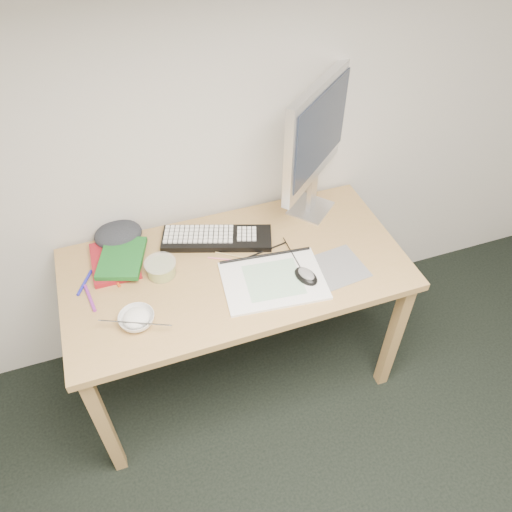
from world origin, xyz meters
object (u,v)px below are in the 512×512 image
Objects in this scene: sketchpad at (273,281)px; monitor at (318,134)px; desk at (236,280)px; rice_bowl at (137,319)px; keyboard at (217,238)px.

sketchpad is 0.64× the size of monitor.
desk is 0.69m from monitor.
rice_bowl is at bearing -159.67° from desk.
desk is at bearing 20.33° from rice_bowl.
keyboard is at bearing 121.72° from sketchpad.
desk is 0.47m from rice_bowl.
keyboard is at bearing 99.28° from desk.
desk is 3.50× the size of sketchpad.
sketchpad is 0.85× the size of keyboard.
monitor is at bearing 26.73° from keyboard.
monitor reaches higher than rice_bowl.
monitor is (0.47, 0.07, 0.38)m from keyboard.
desk is 2.23× the size of monitor.
monitor is at bearing 28.53° from desk.
sketchpad is at bearing -48.02° from desk.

